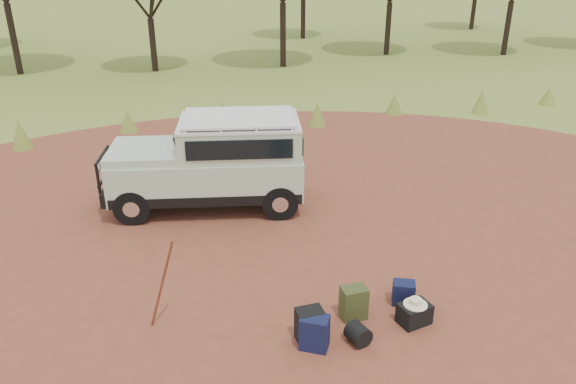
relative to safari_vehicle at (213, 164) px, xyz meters
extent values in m
plane|color=olive|center=(0.93, -3.15, -1.03)|extent=(140.00, 140.00, 0.00)
cylinder|color=brown|center=(0.93, -3.15, -1.02)|extent=(23.00, 23.00, 0.01)
cone|color=olive|center=(-5.07, 5.15, -0.60)|extent=(0.60, 0.60, 0.85)
cone|color=olive|center=(-2.07, 6.05, -0.68)|extent=(0.60, 0.60, 0.70)
cone|color=olive|center=(0.93, 5.65, -0.58)|extent=(0.60, 0.60, 0.90)
cone|color=olive|center=(3.93, 5.25, -0.63)|extent=(0.60, 0.60, 0.80)
cone|color=olive|center=(6.93, 5.95, -0.65)|extent=(0.60, 0.60, 0.75)
cone|color=olive|center=(9.93, 5.35, -0.60)|extent=(0.60, 0.60, 0.85)
cone|color=olive|center=(12.93, 5.75, -0.68)|extent=(0.60, 0.60, 0.70)
cylinder|color=black|center=(-7.07, 15.85, 0.50)|extent=(0.28, 0.28, 3.06)
cylinder|color=black|center=(-1.07, 15.05, 0.14)|extent=(0.28, 0.28, 2.34)
cylinder|color=black|center=(4.93, 14.65, 0.44)|extent=(0.28, 0.28, 2.93)
cylinder|color=black|center=(10.93, 16.35, 0.28)|extent=(0.28, 0.28, 2.61)
cylinder|color=black|center=(16.93, 14.85, 0.32)|extent=(0.28, 0.28, 2.70)
cylinder|color=black|center=(7.93, 22.35, 0.32)|extent=(0.28, 0.28, 2.70)
cylinder|color=black|center=(19.93, 23.35, 0.14)|extent=(0.28, 0.28, 2.34)
cube|color=#ACC3A6|center=(-0.14, 0.02, -0.19)|extent=(4.42, 2.37, 0.89)
cube|color=black|center=(-0.14, 0.02, -0.52)|extent=(4.35, 2.39, 0.22)
cube|color=#ACC3A6|center=(0.60, -0.10, 0.60)|extent=(2.83, 2.05, 0.70)
cube|color=silver|center=(0.60, -0.10, 0.98)|extent=(2.84, 2.08, 0.06)
cube|color=silver|center=(0.60, -0.10, 1.08)|extent=(2.62, 1.95, 0.05)
cube|color=#ACC3A6|center=(-1.45, 0.23, 0.35)|extent=(1.79, 1.85, 0.19)
cube|color=black|center=(-0.67, 0.11, 0.64)|extent=(0.38, 1.42, 0.49)
cube|color=black|center=(0.47, -0.93, 0.64)|extent=(2.19, 0.39, 0.42)
cube|color=black|center=(0.73, 0.74, 0.64)|extent=(2.19, 0.39, 0.42)
cube|color=black|center=(1.90, -0.30, 0.60)|extent=(0.26, 1.37, 0.39)
cube|color=black|center=(-2.27, 0.36, -0.47)|extent=(0.40, 1.69, 0.32)
cylinder|color=black|center=(-2.38, 0.38, 0.28)|extent=(0.26, 1.20, 0.07)
cylinder|color=black|center=(-2.38, 0.38, -0.21)|extent=(0.26, 1.20, 0.07)
cylinder|color=silver|center=(-2.44, 0.13, 0.09)|extent=(0.10, 0.21, 0.21)
cylinder|color=silver|center=(-2.36, 0.64, 0.09)|extent=(0.10, 0.21, 0.21)
cube|color=silver|center=(-2.35, 0.37, -0.35)|extent=(0.10, 0.39, 0.11)
cylinder|color=black|center=(-0.47, 0.90, 0.53)|extent=(0.09, 0.09, 0.77)
cylinder|color=black|center=(-1.83, -0.47, -0.63)|extent=(0.82, 0.38, 0.78)
cylinder|color=black|center=(-1.59, 1.02, -0.63)|extent=(0.82, 0.38, 0.78)
cylinder|color=black|center=(1.31, -0.97, -0.63)|extent=(0.82, 0.38, 0.78)
cylinder|color=black|center=(1.54, 0.51, -0.63)|extent=(0.82, 0.38, 0.78)
cylinder|color=maroon|center=(-1.28, -4.25, -0.23)|extent=(0.50, 0.22, 1.59)
cube|color=black|center=(0.85, -5.08, -0.75)|extent=(0.43, 0.33, 0.55)
cube|color=#121639|center=(0.88, -5.27, -0.75)|extent=(0.51, 0.46, 0.55)
cube|color=#424921|center=(1.70, -4.70, -0.74)|extent=(0.42, 0.32, 0.56)
cube|color=#121639|center=(2.64, -4.53, -0.82)|extent=(0.44, 0.39, 0.41)
cube|color=black|center=(2.59, -5.06, -0.85)|extent=(0.57, 0.46, 0.35)
cylinder|color=black|center=(1.56, -5.31, -0.86)|extent=(0.41, 0.41, 0.32)
cylinder|color=beige|center=(2.59, -5.06, -0.67)|extent=(0.38, 0.38, 0.02)
cylinder|color=beige|center=(2.59, -5.06, -0.61)|extent=(0.19, 0.19, 0.10)
camera|label=1|loc=(-1.06, -11.75, 4.63)|focal=35.00mm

